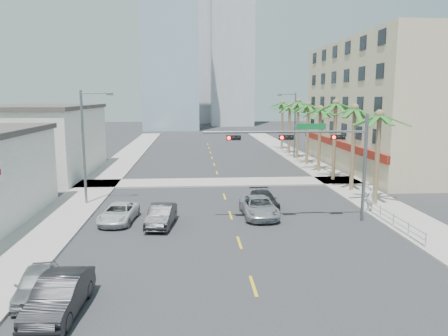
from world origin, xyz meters
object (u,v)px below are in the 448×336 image
Objects in this scene: car_parked_mid at (59,296)px; pedestrian at (370,198)px; traffic_signal_mast at (319,149)px; car_parked_far at (119,213)px; car_parked_near at (36,284)px; car_lane_right at (264,200)px; car_lane_left at (161,215)px; car_lane_center at (259,207)px.

car_parked_mid is 2.41× the size of pedestrian.
traffic_signal_mast is 2.45× the size of car_parked_far.
car_parked_far is (1.60, 11.33, -0.02)m from car_parked_near.
pedestrian is (18.10, 1.12, 0.48)m from car_parked_far.
car_parked_near is (-15.18, -10.47, -4.41)m from traffic_signal_mast.
car_lane_right is at bearing 21.99° from car_parked_far.
car_lane_left is at bearing -14.04° from car_parked_far.
traffic_signal_mast is 18.96m from car_parked_near.
car_parked_far is 2.35× the size of pedestrian.
traffic_signal_mast is 5.77× the size of pedestrian.
car_parked_mid is (-13.77, -11.99, -4.30)m from traffic_signal_mast.
car_parked_near is at bearing -92.25° from car_parked_far.
car_lane_left is at bearing -154.03° from car_lane_right.
car_parked_mid is 0.91× the size of car_lane_center.
car_lane_left reaches higher than car_parked_far.
pedestrian is (19.70, 12.45, 0.47)m from car_parked_near.
car_parked_near is 1.97× the size of pedestrian.
traffic_signal_mast reaches higher than car_lane_right.
car_parked_far is 18.14m from pedestrian.
traffic_signal_mast reaches higher than car_parked_near.
car_parked_mid reaches higher than car_parked_far.
car_parked_mid is at bearing -127.34° from car_lane_center.
pedestrian reaches higher than car_parked_near.
pedestrian reaches higher than car_parked_mid.
car_lane_right is at bearing -34.93° from pedestrian.
car_lane_center is 1.15× the size of car_lane_right.
car_parked_far is (0.19, 12.85, -0.13)m from car_parked_mid.
car_parked_near is at bearing 135.62° from car_parked_mid.
car_parked_mid is 23.02m from pedestrian.
car_parked_mid reaches higher than car_lane_right.
car_lane_right is at bearing 71.56° from car_lane_center.
car_parked_far is at bearing -176.76° from car_lane_center.
car_parked_near is 23.31m from pedestrian.
car_lane_left is 15.29m from pedestrian.
car_lane_left is (-10.61, -0.21, -4.35)m from traffic_signal_mast.
car_lane_center is 8.32m from pedestrian.
car_lane_right is at bearing 42.00° from car_parked_near.
car_lane_left is at bearing 77.73° from car_parked_mid.
pedestrian reaches higher than car_parked_far.
car_parked_mid is at bearing -126.66° from car_lane_right.
pedestrian is at bearing 40.12° from car_parked_mid.
traffic_signal_mast is at bearing 8.00° from car_lane_left.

